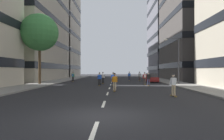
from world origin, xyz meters
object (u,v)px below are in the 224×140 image
object	(u,v)px
skater_2	(140,76)
skater_4	(129,76)
skater_9	(103,77)
streetlamp_right	(176,55)
parked_car_near	(151,78)
skater_1	(73,76)
skater_8	(100,78)
skater_5	(173,84)
street_tree_near	(40,33)
skater_3	(115,81)
skater_0	(148,78)
skater_6	(113,78)
skater_7	(145,77)

from	to	relation	value
skater_2	skater_4	size ratio (longest dim) A/B	1.00
skater_9	streetlamp_right	bearing A→B (deg)	-10.80
parked_car_near	streetlamp_right	size ratio (longest dim) A/B	0.68
skater_1	skater_4	world-z (taller)	same
skater_8	skater_5	bearing A→B (deg)	-56.76
skater_1	streetlamp_right	bearing A→B (deg)	-22.82
streetlamp_right	skater_2	bearing A→B (deg)	111.58
street_tree_near	skater_3	world-z (taller)	street_tree_near
skater_1	skater_9	distance (m)	7.45
skater_0	skater_1	size ratio (longest dim) A/B	1.00
streetlamp_right	skater_3	xyz separation A→B (m)	(-8.58, -8.42, -3.15)
streetlamp_right	skater_2	world-z (taller)	streetlamp_right
skater_9	skater_2	bearing A→B (deg)	49.82
skater_6	skater_9	size ratio (longest dim) A/B	1.00
streetlamp_right	skater_9	size ratio (longest dim) A/B	3.65
skater_1	skater_3	bearing A→B (deg)	-63.56
skater_0	skater_9	xyz separation A→B (m)	(-6.28, 3.78, 0.03)
skater_4	streetlamp_right	bearing A→B (deg)	-62.89
skater_5	skater_7	world-z (taller)	same
street_tree_near	skater_4	world-z (taller)	street_tree_near
street_tree_near	skater_2	distance (m)	19.49
skater_1	skater_8	xyz separation A→B (m)	(5.54, -8.78, -0.03)
parked_car_near	skater_2	bearing A→B (deg)	113.31
skater_4	skater_1	bearing A→B (deg)	-156.70
skater_0	skater_4	xyz separation A→B (m)	(-1.59, 13.05, 0.00)
skater_3	skater_4	distance (m)	19.89
skater_6	skater_7	world-z (taller)	same
parked_car_near	skater_7	size ratio (longest dim) A/B	2.47
skater_0	skater_5	bearing A→B (deg)	-89.21
skater_0	skater_1	xyz separation A→B (m)	(-11.98, 8.58, 0.03)
street_tree_near	skater_1	world-z (taller)	street_tree_near
parked_car_near	skater_5	xyz separation A→B (m)	(-1.72, -18.18, 0.29)
street_tree_near	skater_8	world-z (taller)	street_tree_near
street_tree_near	skater_9	bearing A→B (deg)	16.68
skater_3	skater_8	xyz separation A→B (m)	(-2.02, 6.43, 0.00)
skater_1	skater_4	size ratio (longest dim) A/B	1.00
skater_0	skater_6	distance (m)	4.73
skater_1	street_tree_near	bearing A→B (deg)	-111.82
streetlamp_right	skater_8	xyz separation A→B (m)	(-10.61, -1.99, -3.15)
street_tree_near	skater_2	bearing A→B (deg)	34.29
skater_2	skater_5	world-z (taller)	same
skater_4	skater_2	bearing A→B (deg)	-37.92
street_tree_near	skater_4	distance (m)	18.94
skater_7	parked_car_near	bearing A→B (deg)	71.14
skater_3	skater_1	bearing A→B (deg)	116.44
streetlamp_right	skater_1	size ratio (longest dim) A/B	3.65
skater_0	skater_1	world-z (taller)	same
street_tree_near	skater_7	size ratio (longest dim) A/B	5.49
skater_1	skater_3	xyz separation A→B (m)	(7.57, -15.21, -0.03)
skater_2	skater_1	bearing A→B (deg)	-166.29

